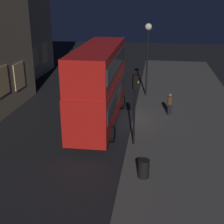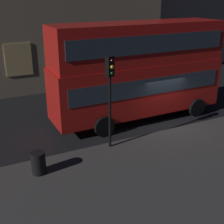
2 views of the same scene
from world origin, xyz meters
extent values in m
plane|color=black|center=(0.00, 0.00, 0.00)|extent=(80.00, 80.00, 0.00)
cube|color=#423F3D|center=(0.00, -4.92, 0.06)|extent=(44.00, 8.11, 0.12)
cube|color=#E5C67F|center=(-0.59, 8.48, 2.70)|extent=(1.77, 0.06, 2.06)
cube|color=#F2D18C|center=(2.17, 8.48, 2.42)|extent=(1.77, 0.06, 2.07)
cube|color=#F9E09E|center=(4.09, 10.35, 2.76)|extent=(1.92, 0.06, 2.31)
cube|color=#F2D18C|center=(7.09, 10.35, 2.34)|extent=(1.92, 0.06, 1.94)
cube|color=#E5C67F|center=(10.08, 10.35, 2.48)|extent=(1.92, 0.06, 1.98)
cube|color=#F2D18C|center=(13.07, 10.35, 2.38)|extent=(1.92, 0.06, 2.30)
cube|color=red|center=(-0.97, 1.38, 1.90)|extent=(9.78, 2.52, 2.74)
cube|color=red|center=(-0.97, 1.38, 4.33)|extent=(9.58, 2.47, 2.12)
cube|color=#2D3842|center=(-0.97, 1.38, 2.24)|extent=(9.00, 2.58, 0.90)
cube|color=#2D3842|center=(-0.97, 1.38, 4.43)|extent=(9.00, 2.58, 0.90)
cube|color=#F2D84C|center=(3.86, 1.42, 4.91)|extent=(0.09, 1.46, 0.44)
sphere|color=white|center=(3.92, 2.21, 0.88)|extent=(0.24, 0.24, 0.24)
sphere|color=white|center=(3.93, 0.62, 0.88)|extent=(0.24, 0.24, 0.24)
cylinder|color=black|center=(2.33, 2.67, 0.53)|extent=(1.07, 0.25, 1.07)
cylinder|color=black|center=(2.35, 0.13, 0.53)|extent=(1.07, 0.25, 1.07)
cylinder|color=black|center=(-3.67, 2.62, 0.53)|extent=(1.07, 0.25, 1.07)
cylinder|color=black|center=(-3.65, 0.08, 0.53)|extent=(1.07, 0.25, 1.07)
cylinder|color=black|center=(-3.96, -1.21, 1.80)|extent=(0.12, 0.12, 3.36)
cube|color=black|center=(-3.96, -1.21, 3.90)|extent=(0.37, 0.33, 0.85)
sphere|color=black|center=(-3.92, -1.36, 4.17)|extent=(0.17, 0.17, 0.17)
sphere|color=orange|center=(-3.92, -1.36, 3.90)|extent=(0.17, 0.17, 0.17)
sphere|color=black|center=(-3.92, -1.36, 3.63)|extent=(0.17, 0.17, 0.17)
cylinder|color=black|center=(5.82, -1.53, 2.94)|extent=(0.14, 0.14, 5.65)
torus|color=black|center=(5.82, -1.53, 3.72)|extent=(0.28, 0.28, 0.06)
sphere|color=#F9EFC6|center=(5.82, -1.53, 6.03)|extent=(0.58, 0.58, 0.58)
cylinder|color=black|center=(1.20, -3.45, 0.53)|extent=(0.28, 0.28, 0.83)
cylinder|color=#513319|center=(1.20, -3.45, 1.24)|extent=(0.35, 0.35, 0.59)
sphere|color=#8C664C|center=(1.20, -3.45, 1.65)|extent=(0.22, 0.22, 0.22)
cylinder|color=black|center=(-7.45, -1.98, 0.58)|extent=(0.57, 0.57, 0.91)
camera|label=1|loc=(-20.30, -2.32, 8.31)|focal=48.84mm
camera|label=2|loc=(-9.36, -12.39, 6.75)|focal=48.07mm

